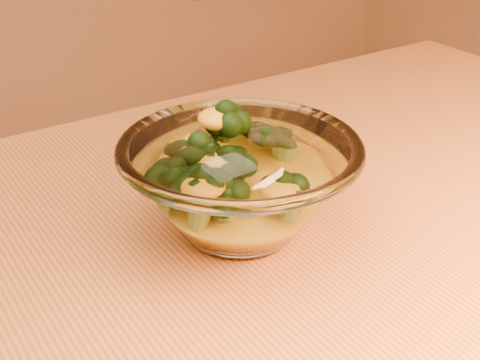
% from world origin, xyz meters
% --- Properties ---
extents(glass_bowl, '(0.19, 0.19, 0.08)m').
position_xyz_m(glass_bowl, '(0.07, 0.11, 0.79)').
color(glass_bowl, white).
rests_on(glass_bowl, table).
extents(cheese_sauce, '(0.11, 0.11, 0.03)m').
position_xyz_m(cheese_sauce, '(0.07, 0.11, 0.78)').
color(cheese_sauce, orange).
rests_on(cheese_sauce, glass_bowl).
extents(broccoli_heap, '(0.12, 0.11, 0.08)m').
position_xyz_m(broccoli_heap, '(0.06, 0.12, 0.81)').
color(broccoli_heap, black).
rests_on(broccoli_heap, cheese_sauce).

